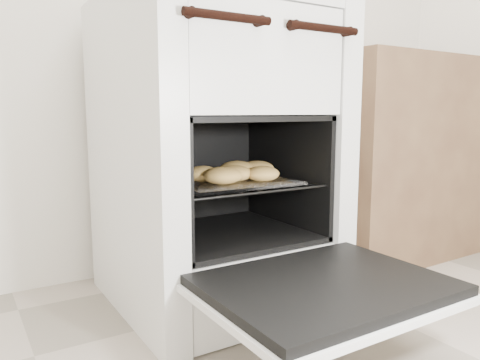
# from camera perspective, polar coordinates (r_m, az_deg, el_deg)

# --- Properties ---
(stove) EXTENTS (0.66, 0.73, 1.01)m
(stove) POSITION_cam_1_polar(r_m,az_deg,el_deg) (1.58, -3.07, 2.70)
(stove) COLOR silver
(stove) RESTS_ON ground
(oven_door) EXTENTS (0.59, 0.46, 0.04)m
(oven_door) POSITION_cam_1_polar(r_m,az_deg,el_deg) (1.19, 10.28, -12.88)
(oven_door) COLOR black
(oven_door) RESTS_ON stove
(oven_rack) EXTENTS (0.48, 0.46, 0.01)m
(oven_rack) POSITION_cam_1_polar(r_m,az_deg,el_deg) (1.52, -1.74, -0.31)
(oven_rack) COLOR black
(oven_rack) RESTS_ON stove
(foil_sheet) EXTENTS (0.37, 0.33, 0.01)m
(foil_sheet) POSITION_cam_1_polar(r_m,az_deg,el_deg) (1.50, -1.32, -0.17)
(foil_sheet) COLOR white
(foil_sheet) RESTS_ON oven_rack
(baked_rolls) EXTENTS (0.33, 0.25, 0.06)m
(baked_rolls) POSITION_cam_1_polar(r_m,az_deg,el_deg) (1.50, -0.35, 0.98)
(baked_rolls) COLOR tan
(baked_rolls) RESTS_ON foil_sheet
(counter) EXTENTS (0.90, 0.61, 0.88)m
(counter) POSITION_cam_1_polar(r_m,az_deg,el_deg) (2.30, 17.64, 2.79)
(counter) COLOR brown
(counter) RESTS_ON ground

